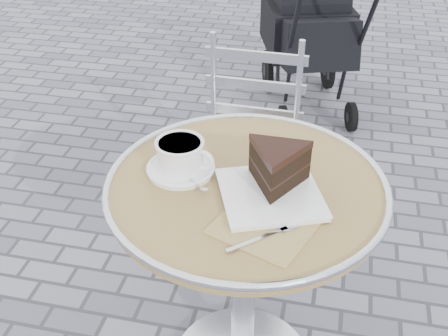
% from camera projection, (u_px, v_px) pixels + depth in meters
% --- Properties ---
extents(cafe_table, '(0.72, 0.72, 0.74)m').
position_uv_depth(cafe_table, '(245.00, 233.00, 1.50)').
color(cafe_table, silver).
rests_on(cafe_table, ground).
extents(cappuccino_set, '(0.18, 0.18, 0.09)m').
position_uv_depth(cappuccino_set, '(181.00, 158.00, 1.43)').
color(cappuccino_set, white).
rests_on(cappuccino_set, cafe_table).
extents(cake_plate_set, '(0.30, 0.40, 0.13)m').
position_uv_depth(cake_plate_set, '(275.00, 173.00, 1.35)').
color(cake_plate_set, '#A18358').
rests_on(cake_plate_set, cafe_table).
extents(bistro_chair, '(0.38, 0.38, 0.83)m').
position_uv_depth(bistro_chair, '(250.00, 125.00, 2.08)').
color(bistro_chair, silver).
rests_on(bistro_chair, ground).
extents(baby_stroller, '(0.65, 0.96, 0.92)m').
position_uv_depth(baby_stroller, '(309.00, 37.00, 3.09)').
color(baby_stroller, black).
rests_on(baby_stroller, ground).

